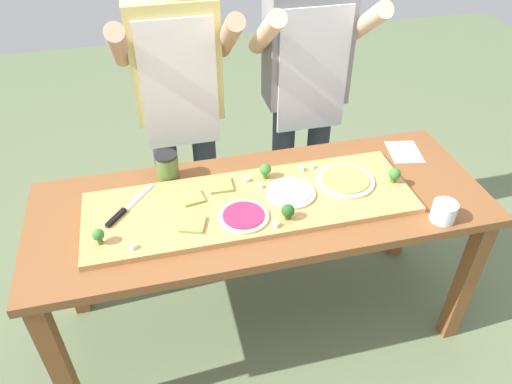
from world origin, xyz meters
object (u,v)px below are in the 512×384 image
Objects in this scene: pizza_whole_pesto_green at (345,180)px; cheese_crumble_c at (133,247)px; sauce_jar at (167,167)px; pizza_slice_near_left at (193,198)px; cheese_crumble_e at (276,224)px; pizza_slice_near_right at (193,224)px; pizza_whole_beet_magenta at (244,216)px; cheese_crumble_a at (302,169)px; broccoli_floret_back_left at (288,211)px; cook_left at (179,96)px; cook_right at (306,82)px; prep_table at (262,220)px; broccoli_floret_front_mid at (395,174)px; cheese_crumble_f at (260,186)px; recipe_note at (404,152)px; pizza_slice_far_right at (221,185)px; broccoli_floret_front_right at (98,235)px; pizza_whole_white_garlic at (290,193)px; cheese_crumble_d at (247,179)px; flour_cup at (444,213)px; cheese_crumble_b at (313,167)px; chefs_knife at (124,210)px.

pizza_whole_pesto_green is 14.27× the size of cheese_crumble_c.
pizza_whole_pesto_green is 1.95× the size of sauce_jar.
cheese_crumble_e reaches higher than pizza_slice_near_left.
pizza_slice_near_left is at bearing 82.22° from pizza_slice_near_right.
cheese_crumble_a is at bearing 37.93° from pizza_whole_beet_magenta.
broccoli_floret_back_left is 0.04× the size of cook_left.
cook_right is at bearing 70.84° from cheese_crumble_a.
broccoli_floret_front_mid is (0.57, -0.04, 0.17)m from prep_table.
pizza_whole_beet_magenta is 11.38× the size of cheese_crumble_c.
prep_table is at bearing 48.00° from pizza_whole_beet_magenta.
cheese_crumble_a is (0.15, 0.29, -0.03)m from broccoli_floret_back_left.
cheese_crumble_f is (0.29, 0.01, 0.00)m from pizza_slice_near_left.
cook_right is (0.37, 0.79, 0.18)m from cheese_crumble_e.
pizza_slice_far_right is at bearing -174.26° from recipe_note.
broccoli_floret_back_left reaches higher than cheese_crumble_f.
cook_left reaches higher than broccoli_floret_front_right.
pizza_slice_near_left is 0.22m from sauce_jar.
pizza_whole_white_garlic is 0.77m from broccoli_floret_front_right.
broccoli_floret_front_mid is (0.85, -0.09, 0.03)m from pizza_slice_near_left.
broccoli_floret_front_mid is at bearing -38.00° from cook_left.
cheese_crumble_d is at bearing 4.54° from pizza_slice_far_right.
pizza_whole_pesto_green is 2.96× the size of pizza_slice_near_left.
pizza_whole_white_garlic is 0.45m from broccoli_floret_front_mid.
pizza_whole_beet_magenta is at bearing -0.78° from pizza_slice_near_right.
pizza_whole_white_garlic is 0.61m from flour_cup.
pizza_slice_far_right is at bearing 129.12° from broccoli_floret_back_left.
cook_right is at bearing 57.95° from prep_table.
broccoli_floret_front_right is 0.84m from cook_left.
pizza_whole_white_garlic is 0.21m from cheese_crumble_b.
cook_right is at bearing 107.89° from flour_cup.
cheese_crumble_d is at bearing -66.37° from cook_left.
cheese_crumble_c is 0.90× the size of cheese_crumble_d.
pizza_slice_near_left is at bearing 170.94° from pizza_whole_white_garlic.
cheese_crumble_c is at bearing -156.82° from cheese_crumble_a.
pizza_slice_far_right is 1.04× the size of pizza_slice_near_right.
recipe_note is (0.08, 0.48, -0.03)m from flour_cup.
recipe_note is (0.68, 0.35, -0.06)m from broccoli_floret_back_left.
broccoli_floret_back_left is at bearing -68.97° from prep_table.
pizza_slice_near_left is 0.55m from cheese_crumble_b.
pizza_slice_near_left is 4.62× the size of cheese_crumble_f.
flour_cup is (0.66, -0.28, 0.14)m from prep_table.
cheese_crumble_a is at bearing 25.35° from pizza_slice_near_right.
pizza_slice_far_right is 0.54m from cook_left.
cheese_crumble_b is at bearing 7.12° from chefs_knife.
cook_left is at bearing 101.26° from pizza_slice_far_right.
cheese_crumble_a is 0.54m from recipe_note.
cheese_crumble_f is 0.19× the size of flour_cup.
cook_left is (-0.62, 0.59, 0.18)m from pizza_whole_pesto_green.
cook_right is at bearing 67.55° from broccoli_floret_back_left.
cook_left reaches higher than prep_table.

